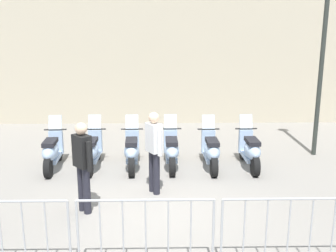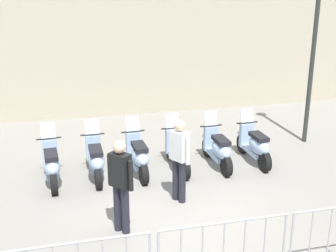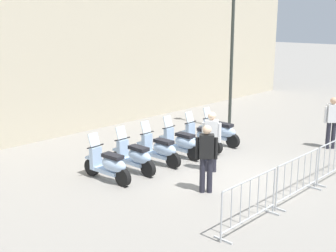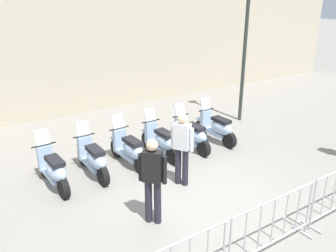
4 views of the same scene
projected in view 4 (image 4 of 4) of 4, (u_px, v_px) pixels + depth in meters
The scene contains 11 objects.
ground_plane at pixel (195, 197), 7.61m from camera, with size 120.00×120.00×0.00m, color gray.
motorcycle_0 at pixel (53, 170), 7.85m from camera, with size 0.56×1.72×1.24m.
motorcycle_1 at pixel (93, 159), 8.37m from camera, with size 0.56×1.72×1.24m.
motorcycle_2 at pixel (130, 150), 8.86m from camera, with size 0.56×1.72×1.24m.
motorcycle_3 at pixel (161, 141), 9.38m from camera, with size 0.56×1.72×1.24m.
motorcycle_4 at pixel (191, 135), 9.83m from camera, with size 0.56×1.72×1.24m.
motorcycle_5 at pixel (217, 128), 10.34m from camera, with size 0.56×1.72×1.24m.
barrier_segment_1 at pixel (272, 226), 5.81m from camera, with size 1.96×0.47×1.07m.
street_lamp at pixel (247, 19), 11.17m from camera, with size 0.36×0.36×5.68m.
officer_mid_plaza at pixel (153, 177), 6.45m from camera, with size 0.40×0.44×1.73m.
officer_by_barriers at pixel (182, 145), 7.81m from camera, with size 0.37×0.49×1.73m.
Camera 4 is at (-4.21, -5.10, 4.12)m, focal length 37.30 mm.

